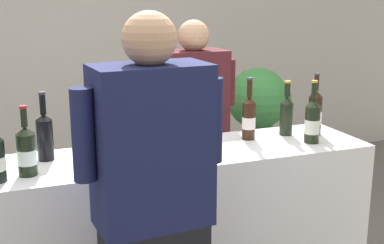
{
  "coord_description": "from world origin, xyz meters",
  "views": [
    {
      "loc": [
        -0.73,
        -2.37,
        1.77
      ],
      "look_at": [
        0.17,
        0.0,
        1.14
      ],
      "focal_mm": 48.4,
      "sensor_mm": 36.0,
      "label": 1
    }
  ],
  "objects_px": {
    "person_server": "(194,149)",
    "person_guest": "(153,241)",
    "wine_bottle_4": "(27,151)",
    "wine_bottle_6": "(315,113)",
    "potted_shrub": "(260,117)",
    "wine_bottle_0": "(45,135)",
    "wine_bottle_8": "(123,135)",
    "wine_bottle_5": "(249,118)",
    "wine_bottle_1": "(191,127)",
    "wine_bottle_3": "(286,114)",
    "wine_bottle_2": "(101,140)",
    "wine_bottle_10": "(172,125)",
    "wine_glass": "(191,136)",
    "wine_bottle_7": "(312,121)"
  },
  "relations": [
    {
      "from": "wine_bottle_1",
      "to": "wine_bottle_4",
      "type": "height_order",
      "value": "wine_bottle_1"
    },
    {
      "from": "wine_bottle_6",
      "to": "person_server",
      "type": "xyz_separation_m",
      "value": [
        -0.51,
        0.59,
        -0.33
      ]
    },
    {
      "from": "wine_bottle_8",
      "to": "wine_bottle_7",
      "type": "bearing_deg",
      "value": -3.24
    },
    {
      "from": "person_server",
      "to": "person_guest",
      "type": "distance_m",
      "value": 1.39
    },
    {
      "from": "wine_bottle_4",
      "to": "wine_bottle_7",
      "type": "distance_m",
      "value": 1.46
    },
    {
      "from": "wine_bottle_3",
      "to": "person_guest",
      "type": "distance_m",
      "value": 1.24
    },
    {
      "from": "wine_bottle_4",
      "to": "wine_bottle_8",
      "type": "height_order",
      "value": "wine_bottle_8"
    },
    {
      "from": "person_guest",
      "to": "wine_bottle_0",
      "type": "bearing_deg",
      "value": 114.79
    },
    {
      "from": "wine_bottle_7",
      "to": "wine_bottle_8",
      "type": "height_order",
      "value": "wine_bottle_7"
    },
    {
      "from": "wine_bottle_2",
      "to": "potted_shrub",
      "type": "bearing_deg",
      "value": 39.87
    },
    {
      "from": "wine_bottle_8",
      "to": "person_guest",
      "type": "xyz_separation_m",
      "value": [
        -0.02,
        -0.56,
        -0.28
      ]
    },
    {
      "from": "wine_bottle_5",
      "to": "wine_bottle_8",
      "type": "xyz_separation_m",
      "value": [
        -0.73,
        -0.12,
        0.0
      ]
    },
    {
      "from": "wine_bottle_8",
      "to": "person_guest",
      "type": "relative_size",
      "value": 0.18
    },
    {
      "from": "person_guest",
      "to": "wine_bottle_3",
      "type": "bearing_deg",
      "value": 34.86
    },
    {
      "from": "wine_bottle_1",
      "to": "wine_bottle_5",
      "type": "height_order",
      "value": "wine_bottle_5"
    },
    {
      "from": "wine_bottle_3",
      "to": "wine_bottle_7",
      "type": "height_order",
      "value": "wine_bottle_7"
    },
    {
      "from": "wine_bottle_1",
      "to": "potted_shrub",
      "type": "height_order",
      "value": "wine_bottle_1"
    },
    {
      "from": "wine_bottle_2",
      "to": "wine_bottle_6",
      "type": "xyz_separation_m",
      "value": [
        1.24,
        0.13,
        -0.0
      ]
    },
    {
      "from": "potted_shrub",
      "to": "wine_bottle_2",
      "type": "bearing_deg",
      "value": -140.13
    },
    {
      "from": "wine_bottle_8",
      "to": "wine_bottle_10",
      "type": "distance_m",
      "value": 0.32
    },
    {
      "from": "wine_bottle_10",
      "to": "wine_glass",
      "type": "relative_size",
      "value": 1.84
    },
    {
      "from": "person_guest",
      "to": "wine_bottle_4",
      "type": "bearing_deg",
      "value": 129.65
    },
    {
      "from": "wine_bottle_8",
      "to": "person_server",
      "type": "relative_size",
      "value": 0.2
    },
    {
      "from": "wine_bottle_4",
      "to": "person_server",
      "type": "xyz_separation_m",
      "value": [
        1.06,
        0.72,
        -0.31
      ]
    },
    {
      "from": "wine_bottle_3",
      "to": "wine_bottle_8",
      "type": "xyz_separation_m",
      "value": [
        -0.97,
        -0.13,
        0.0
      ]
    },
    {
      "from": "wine_bottle_3",
      "to": "wine_glass",
      "type": "height_order",
      "value": "wine_bottle_3"
    },
    {
      "from": "wine_bottle_7",
      "to": "wine_bottle_8",
      "type": "xyz_separation_m",
      "value": [
        -1.02,
        0.06,
        0.01
      ]
    },
    {
      "from": "wine_bottle_6",
      "to": "potted_shrub",
      "type": "height_order",
      "value": "wine_bottle_6"
    },
    {
      "from": "wine_bottle_3",
      "to": "wine_bottle_6",
      "type": "distance_m",
      "value": 0.16
    },
    {
      "from": "wine_bottle_0",
      "to": "wine_bottle_5",
      "type": "relative_size",
      "value": 0.98
    },
    {
      "from": "wine_bottle_8",
      "to": "wine_bottle_10",
      "type": "height_order",
      "value": "wine_bottle_10"
    },
    {
      "from": "wine_bottle_3",
      "to": "person_server",
      "type": "relative_size",
      "value": 0.19
    },
    {
      "from": "wine_bottle_8",
      "to": "wine_bottle_2",
      "type": "bearing_deg",
      "value": -154.96
    },
    {
      "from": "wine_bottle_8",
      "to": "wine_bottle_5",
      "type": "bearing_deg",
      "value": 9.65
    },
    {
      "from": "wine_bottle_3",
      "to": "wine_bottle_8",
      "type": "bearing_deg",
      "value": -172.33
    },
    {
      "from": "wine_bottle_7",
      "to": "person_server",
      "type": "relative_size",
      "value": 0.21
    },
    {
      "from": "wine_bottle_0",
      "to": "wine_bottle_7",
      "type": "relative_size",
      "value": 0.99
    },
    {
      "from": "wine_bottle_0",
      "to": "person_guest",
      "type": "relative_size",
      "value": 0.19
    },
    {
      "from": "wine_bottle_7",
      "to": "wine_bottle_0",
      "type": "bearing_deg",
      "value": 171.65
    },
    {
      "from": "wine_bottle_2",
      "to": "wine_bottle_8",
      "type": "relative_size",
      "value": 1.11
    },
    {
      "from": "wine_glass",
      "to": "wine_bottle_4",
      "type": "bearing_deg",
      "value": 175.8
    },
    {
      "from": "wine_bottle_0",
      "to": "wine_glass",
      "type": "bearing_deg",
      "value": -20.94
    },
    {
      "from": "wine_bottle_0",
      "to": "wine_bottle_6",
      "type": "height_order",
      "value": "wine_bottle_6"
    },
    {
      "from": "person_guest",
      "to": "potted_shrub",
      "type": "distance_m",
      "value": 2.25
    },
    {
      "from": "person_server",
      "to": "person_guest",
      "type": "bearing_deg",
      "value": -117.44
    },
    {
      "from": "wine_glass",
      "to": "wine_bottle_5",
      "type": "bearing_deg",
      "value": 28.62
    },
    {
      "from": "wine_bottle_5",
      "to": "person_server",
      "type": "height_order",
      "value": "person_server"
    },
    {
      "from": "wine_bottle_1",
      "to": "wine_bottle_3",
      "type": "relative_size",
      "value": 1.07
    },
    {
      "from": "wine_bottle_3",
      "to": "wine_glass",
      "type": "bearing_deg",
      "value": -160.27
    },
    {
      "from": "wine_bottle_0",
      "to": "wine_bottle_8",
      "type": "relative_size",
      "value": 1.05
    }
  ]
}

